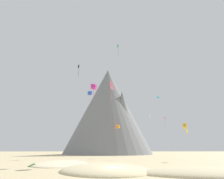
# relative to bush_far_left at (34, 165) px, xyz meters

# --- Properties ---
(ground_plane) EXTENTS (400.00, 400.00, 0.00)m
(ground_plane) POSITION_rel_bush_far_left_xyz_m (16.99, -15.82, -0.35)
(ground_plane) COLOR #C6B284
(dune_foreground_left) EXTENTS (20.10, 22.51, 2.69)m
(dune_foreground_left) POSITION_rel_bush_far_left_xyz_m (15.62, -10.43, -0.35)
(dune_foreground_left) COLOR beige
(dune_foreground_left) RESTS_ON ground_plane
(dune_foreground_right) EXTENTS (23.18, 15.75, 2.30)m
(dune_foreground_right) POSITION_rel_bush_far_left_xyz_m (30.93, -16.35, -0.35)
(dune_foreground_right) COLOR #CCBA8E
(dune_foreground_right) RESTS_ON ground_plane
(dune_midground) EXTENTS (14.64, 22.08, 1.76)m
(dune_midground) POSITION_rel_bush_far_left_xyz_m (4.67, 6.03, -0.35)
(dune_midground) COLOR beige
(dune_midground) RESTS_ON ground_plane
(bush_far_left) EXTENTS (3.21, 3.21, 0.71)m
(bush_far_left) POSITION_rel_bush_far_left_xyz_m (0.00, 0.00, 0.00)
(bush_far_left) COLOR #386633
(bush_far_left) RESTS_ON ground_plane
(bush_near_left) EXTENTS (3.09, 3.09, 0.77)m
(bush_near_left) POSITION_rel_bush_far_left_xyz_m (21.48, -10.40, 0.03)
(bush_near_left) COLOR #568442
(bush_near_left) RESTS_ON ground_plane
(bush_ridge_crest) EXTENTS (2.08, 2.08, 0.73)m
(bush_ridge_crest) POSITION_rel_bush_far_left_xyz_m (10.01, -12.41, 0.01)
(bush_ridge_crest) COLOR #386633
(bush_ridge_crest) RESTS_ON ground_plane
(rock_massif) EXTENTS (63.29, 63.29, 53.47)m
(rock_massif) POSITION_rel_bush_far_left_xyz_m (17.84, 90.09, 24.63)
(rock_massif) COLOR slate
(rock_massif) RESTS_ON ground_plane
(kite_magenta_mid) EXTENTS (1.67, 1.63, 3.21)m
(kite_magenta_mid) POSITION_rel_bush_far_left_xyz_m (12.26, 6.95, 19.51)
(kite_magenta_mid) COLOR #D1339E
(kite_red_low) EXTENTS (0.70, 0.65, 5.53)m
(kite_red_low) POSITION_rel_bush_far_left_xyz_m (18.66, 24.03, 11.28)
(kite_red_low) COLOR red
(kite_black_high) EXTENTS (0.61, 0.75, 5.32)m
(kite_black_high) POSITION_rel_bush_far_left_xyz_m (3.61, 40.41, 36.42)
(kite_black_high) COLOR black
(kite_rainbow_mid) EXTENTS (1.51, 2.55, 5.88)m
(kite_rainbow_mid) POSITION_rel_bush_far_left_xyz_m (16.85, 5.26, 19.33)
(kite_rainbow_mid) COLOR #E5668C
(kite_yellow_low) EXTENTS (1.33, 1.68, 1.85)m
(kite_yellow_low) POSITION_rel_bush_far_left_xyz_m (44.40, 29.60, 9.34)
(kite_yellow_low) COLOR yellow
(kite_gold_low) EXTENTS (1.39, 1.47, 3.42)m
(kite_gold_low) POSITION_rel_bush_far_left_xyz_m (40.32, 19.42, 10.23)
(kite_gold_low) COLOR gold
(kite_blue_mid) EXTENTS (1.93, 1.91, 4.50)m
(kite_blue_mid) POSITION_rel_bush_far_left_xyz_m (8.64, 40.42, 25.62)
(kite_blue_mid) COLOR blue
(kite_green_high) EXTENTS (0.46, 0.88, 4.33)m
(kite_green_high) POSITION_rel_bush_far_left_xyz_m (19.49, 19.74, 36.80)
(kite_green_high) COLOR green
(kite_white_low) EXTENTS (0.28, 0.63, 0.91)m
(kite_white_low) POSITION_rel_bush_far_left_xyz_m (28.47, 13.85, 12.70)
(kite_white_low) COLOR white
(kite_pink_mid) EXTENTS (0.51, 0.80, 5.23)m
(kite_pink_mid) POSITION_rel_bush_far_left_xyz_m (36.78, 29.69, 12.74)
(kite_pink_mid) COLOR pink
(kite_orange_low) EXTENTS (1.66, 1.71, 1.45)m
(kite_orange_low) POSITION_rel_bush_far_left_xyz_m (20.22, 40.49, 11.82)
(kite_orange_low) COLOR orange
(kite_cyan_mid) EXTENTS (1.02, 1.04, 0.88)m
(kite_cyan_mid) POSITION_rel_bush_far_left_xyz_m (36.65, 38.02, 23.51)
(kite_cyan_mid) COLOR #33BCDB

